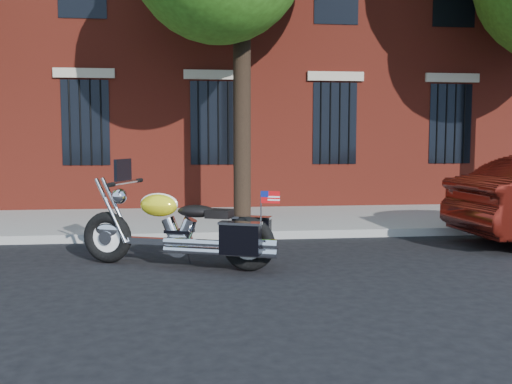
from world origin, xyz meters
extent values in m
plane|color=black|center=(0.00, 0.00, 0.00)|extent=(120.00, 120.00, 0.00)
cube|color=gray|center=(0.00, 1.38, 0.07)|extent=(40.00, 0.16, 0.15)
cube|color=gray|center=(0.00, 3.26, 0.07)|extent=(40.00, 3.60, 0.15)
cube|color=maroon|center=(0.00, 10.06, 6.00)|extent=(26.00, 10.00, 12.00)
cube|color=black|center=(0.00, 5.11, 2.20)|extent=(1.10, 0.14, 2.00)
cube|color=#B2A893|center=(0.00, 5.08, 3.35)|extent=(1.40, 0.20, 0.22)
cylinder|color=black|center=(0.00, 5.03, 2.20)|extent=(0.04, 0.04, 2.00)
cylinder|color=black|center=(0.50, 2.90, 2.50)|extent=(0.36, 0.36, 5.00)
torus|color=black|center=(-1.78, -0.38, 0.38)|extent=(0.76, 0.43, 0.75)
torus|color=black|center=(0.21, -1.15, 0.38)|extent=(0.76, 0.43, 0.75)
cylinder|color=white|center=(-1.78, -0.38, 0.38)|extent=(0.55, 0.27, 0.56)
cylinder|color=white|center=(0.21, -1.15, 0.38)|extent=(0.55, 0.27, 0.56)
ellipsoid|color=white|center=(-1.78, -0.38, 0.50)|extent=(0.42, 0.28, 0.22)
ellipsoid|color=yellow|center=(0.21, -1.15, 0.52)|extent=(0.43, 0.29, 0.22)
cube|color=white|center=(-0.78, -0.76, 0.36)|extent=(1.62, 0.71, 0.09)
cylinder|color=white|center=(-0.73, -0.78, 0.34)|extent=(0.41, 0.32, 0.36)
cylinder|color=white|center=(-0.28, -1.17, 0.35)|extent=(1.35, 0.60, 0.10)
ellipsoid|color=yellow|center=(-1.01, -0.67, 0.88)|extent=(0.63, 0.50, 0.32)
ellipsoid|color=black|center=(-0.49, -0.88, 0.81)|extent=(0.62, 0.50, 0.17)
cube|color=black|center=(0.29, -0.86, 0.51)|extent=(0.57, 0.36, 0.43)
cube|color=black|center=(0.08, -1.41, 0.51)|extent=(0.57, 0.36, 0.43)
cylinder|color=white|center=(-1.49, -0.49, 1.19)|extent=(0.35, 0.83, 0.04)
sphere|color=white|center=(-1.59, -0.45, 0.99)|extent=(0.29, 0.29, 0.23)
cube|color=black|center=(-1.53, -0.47, 1.37)|extent=(0.20, 0.44, 0.32)
cube|color=red|center=(0.45, -1.60, 1.07)|extent=(0.24, 0.10, 0.16)
camera|label=1|loc=(-0.57, -8.81, 1.81)|focal=40.00mm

